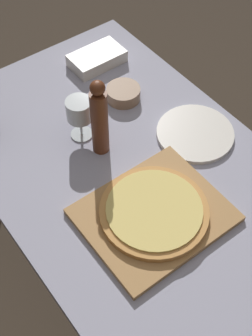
{
  "coord_description": "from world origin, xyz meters",
  "views": [
    {
      "loc": [
        -0.53,
        -0.62,
        1.85
      ],
      "look_at": [
        -0.04,
        0.04,
        0.8
      ],
      "focal_mm": 50.0,
      "sensor_mm": 36.0,
      "label": 1
    }
  ],
  "objects": [
    {
      "name": "wine_glass",
      "position": [
        -0.04,
        0.27,
        0.84
      ],
      "size": [
        0.08,
        0.08,
        0.14
      ],
      "color": "silver",
      "rests_on": "dining_table"
    },
    {
      "name": "small_bowl",
      "position": [
        0.16,
        0.32,
        0.76
      ],
      "size": [
        0.11,
        0.11,
        0.04
      ],
      "color": "#84664C",
      "rests_on": "dining_table"
    },
    {
      "name": "pizza",
      "position": [
        -0.05,
        -0.11,
        0.77
      ],
      "size": [
        0.3,
        0.3,
        0.02
      ],
      "color": "#C68947",
      "rests_on": "cutting_board"
    },
    {
      "name": "cutting_board",
      "position": [
        -0.05,
        -0.11,
        0.75
      ],
      "size": [
        0.39,
        0.32,
        0.02
      ],
      "color": "#A87A47",
      "rests_on": "dining_table"
    },
    {
      "name": "dinner_plate",
      "position": [
        0.24,
        0.05,
        0.75
      ],
      "size": [
        0.25,
        0.25,
        0.01
      ],
      "color": "silver",
      "rests_on": "dining_table"
    },
    {
      "name": "food_container",
      "position": [
        0.19,
        0.53,
        0.76
      ],
      "size": [
        0.19,
        0.12,
        0.05
      ],
      "color": "beige",
      "rests_on": "dining_table"
    },
    {
      "name": "pepper_mill",
      "position": [
        -0.03,
        0.18,
        0.87
      ],
      "size": [
        0.05,
        0.05,
        0.27
      ],
      "color": "#5B2D19",
      "rests_on": "dining_table"
    },
    {
      "name": "ground_plane",
      "position": [
        0.0,
        0.0,
        0.0
      ],
      "size": [
        12.0,
        12.0,
        0.0
      ],
      "primitive_type": "plane",
      "color": "#382D23"
    },
    {
      "name": "dining_table",
      "position": [
        0.0,
        0.0,
        0.64
      ],
      "size": [
        0.8,
        1.42,
        0.74
      ],
      "color": "#9393A8",
      "rests_on": "ground_plane"
    }
  ]
}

